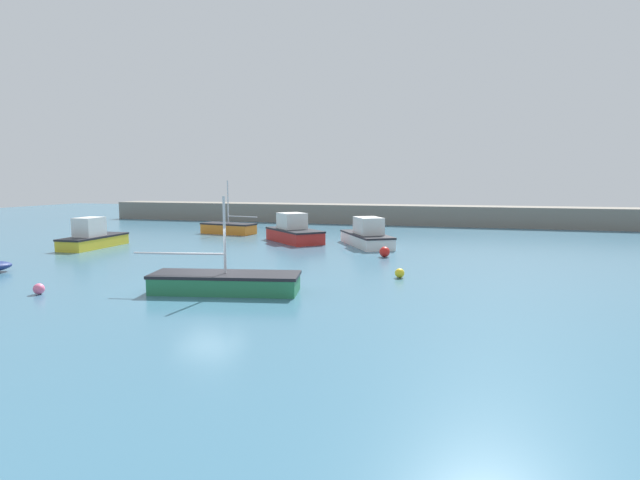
{
  "coord_description": "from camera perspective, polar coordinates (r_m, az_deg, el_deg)",
  "views": [
    {
      "loc": [
        9.76,
        -17.74,
        4.34
      ],
      "look_at": [
        1.59,
        10.76,
        0.77
      ],
      "focal_mm": 28.0,
      "sensor_mm": 36.0,
      "label": 1
    }
  ],
  "objects": [
    {
      "name": "mooring_buoy_yellow",
      "position": [
        22.58,
        9.09,
        -3.76
      ],
      "size": [
        0.43,
        0.43,
        0.43
      ],
      "primitive_type": "sphere",
      "color": "yellow",
      "rests_on": "ground_plane"
    },
    {
      "name": "motorboat_grey_hull",
      "position": [
        35.28,
        -24.56,
        0.27
      ],
      "size": [
        1.92,
        4.96,
        1.98
      ],
      "rotation": [
        0.0,
        0.0,
        1.6
      ],
      "color": "yellow",
      "rests_on": "ground_plane"
    },
    {
      "name": "harbor_breakwater",
      "position": [
        50.62,
        4.85,
        2.99
      ],
      "size": [
        55.13,
        3.52,
        1.88
      ],
      "primitive_type": "cube",
      "color": "slate",
      "rests_on": "ground_plane"
    },
    {
      "name": "mooring_buoy_red",
      "position": [
        28.51,
        7.4,
        -1.35
      ],
      "size": [
        0.59,
        0.59,
        0.59
      ],
      "primitive_type": "sphere",
      "color": "red",
      "rests_on": "ground_plane"
    },
    {
      "name": "ground_plane",
      "position": [
        20.73,
        -12.58,
        -5.68
      ],
      "size": [
        120.0,
        120.0,
        0.2
      ],
      "primitive_type": "cube",
      "color": "#38667F"
    },
    {
      "name": "sailboat_twin_hulled",
      "position": [
        19.8,
        -10.76,
        -4.77
      ],
      "size": [
        6.56,
        2.89,
        3.74
      ],
      "rotation": [
        0.0,
        0.0,
        0.2
      ],
      "color": "#287A4C",
      "rests_on": "ground_plane"
    },
    {
      "name": "cabin_cruiser_white",
      "position": [
        35.25,
        -3.02,
        0.95
      ],
      "size": [
        5.22,
        5.22,
        2.03
      ],
      "rotation": [
        0.0,
        0.0,
        5.5
      ],
      "color": "red",
      "rests_on": "ground_plane"
    },
    {
      "name": "motorboat_with_cabin",
      "position": [
        33.12,
        5.38,
        0.49
      ],
      "size": [
        4.56,
        6.02,
        1.93
      ],
      "rotation": [
        0.0,
        0.0,
        2.08
      ],
      "color": "white",
      "rests_on": "ground_plane"
    },
    {
      "name": "sailboat_short_mast",
      "position": [
        41.22,
        -10.41,
        1.33
      ],
      "size": [
        5.1,
        2.45,
        4.31
      ],
      "rotation": [
        0.0,
        0.0,
        2.97
      ],
      "color": "orange",
      "rests_on": "ground_plane"
    },
    {
      "name": "mooring_buoy_pink",
      "position": [
        21.97,
        -29.46,
        -4.88
      ],
      "size": [
        0.41,
        0.41,
        0.41
      ],
      "primitive_type": "sphere",
      "color": "#EA668C",
      "rests_on": "ground_plane"
    }
  ]
}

